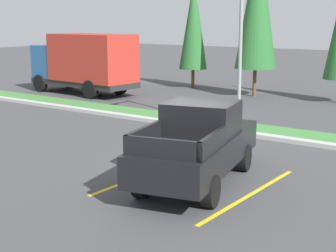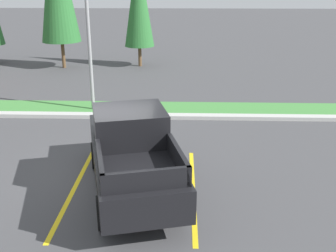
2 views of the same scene
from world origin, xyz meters
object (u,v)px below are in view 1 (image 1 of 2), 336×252
object	(u,v)px
street_light	(239,27)
cypress_tree_leftmost	(193,24)
cypress_tree_left_inner	(257,2)
cargo_truck_distant	(85,62)
pickup_truck_main	(198,144)

from	to	relation	value
street_light	cypress_tree_leftmost	bearing A→B (deg)	131.29
cypress_tree_leftmost	cypress_tree_left_inner	bearing A→B (deg)	-12.07
cargo_truck_distant	street_light	world-z (taller)	street_light
cargo_truck_distant	street_light	xyz separation A→B (m)	(11.73, -3.50, 2.05)
pickup_truck_main	cypress_tree_leftmost	size ratio (longest dim) A/B	0.83
cypress_tree_leftmost	pickup_truck_main	bearing A→B (deg)	-56.11
cargo_truck_distant	street_light	distance (m)	12.41
pickup_truck_main	cypress_tree_left_inner	distance (m)	16.33
cargo_truck_distant	pickup_truck_main	bearing A→B (deg)	-35.08
pickup_truck_main	cypress_tree_left_inner	size ratio (longest dim) A/B	0.64
street_light	cypress_tree_leftmost	distance (m)	12.40
cypress_tree_leftmost	cypress_tree_left_inner	world-z (taller)	cypress_tree_left_inner
pickup_truck_main	cargo_truck_distant	bearing A→B (deg)	144.92
pickup_truck_main	cypress_tree_leftmost	world-z (taller)	cypress_tree_leftmost
pickup_truck_main	cargo_truck_distant	distance (m)	17.25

